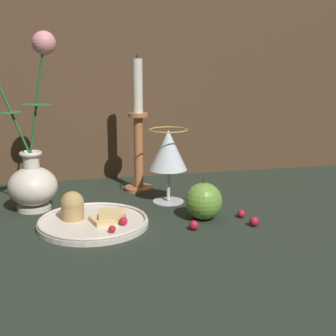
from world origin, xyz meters
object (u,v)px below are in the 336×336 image
Objects in this scene: wine_glass at (168,152)px; candlestick at (138,136)px; plate_with_pastries at (91,219)px; vase at (30,161)px; apple_beside_vase at (204,201)px.

candlestick is (-0.05, 0.11, 0.02)m from wine_glass.
vase is at bearing 132.22° from plate_with_pastries.
candlestick reaches higher than plate_with_pastries.
candlestick is 0.28m from apple_beside_vase.
wine_glass is 0.16m from apple_beside_vase.
wine_glass is 0.51× the size of candlestick.
candlestick reaches higher than apple_beside_vase.
plate_with_pastries is at bearing 176.79° from apple_beside_vase.
apple_beside_vase is at bearing -3.21° from plate_with_pastries.
plate_with_pastries is at bearing -47.78° from vase.
vase is 0.31m from wine_glass.
vase is 2.23× the size of wine_glass.
apple_beside_vase is at bearing -68.78° from candlestick.
wine_glass is at bearing 108.51° from apple_beside_vase.
vase is 0.39m from apple_beside_vase.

